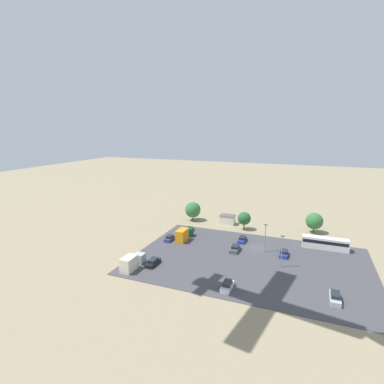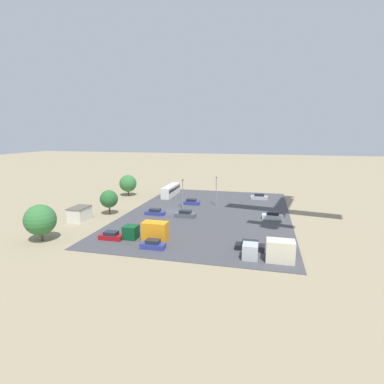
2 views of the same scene
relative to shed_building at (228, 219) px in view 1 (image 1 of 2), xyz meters
name	(u,v)px [view 1 (image 1 of 2)]	position (x,y,z in m)	size (l,w,h in m)	color
ground_plane	(256,248)	(-12.38, 16.95, -1.53)	(400.00, 400.00, 0.00)	gray
parking_lot_surface	(249,261)	(-12.38, 25.74, -1.49)	(55.00, 37.05, 0.08)	#424247
shed_building	(228,219)	(0.00, 0.00, 0.00)	(4.91, 3.42, 3.05)	silver
bus	(325,243)	(-29.43, 11.14, 0.21)	(11.51, 2.50, 3.08)	silver
parked_car_0	(189,230)	(8.95, 12.25, -0.85)	(1.91, 4.18, 1.45)	maroon
parked_car_1	(242,239)	(-8.09, 14.11, -0.86)	(1.81, 4.53, 1.43)	navy
parked_car_2	(335,298)	(-30.45, 37.08, -0.77)	(1.84, 4.72, 1.64)	#ADB2B7
parked_car_3	(235,249)	(-7.84, 21.39, -0.79)	(1.95, 4.62, 1.60)	#4C5156
parked_car_4	(284,253)	(-19.82, 19.85, -0.81)	(1.93, 4.39, 1.53)	navy
parked_car_5	(170,238)	(11.24, 20.99, -0.82)	(1.73, 4.03, 1.52)	navy
parked_car_6	(227,286)	(-10.91, 40.36, -0.76)	(1.82, 4.48, 1.65)	silver
parked_car_7	(153,262)	(7.99, 36.42, -0.82)	(1.79, 4.69, 1.52)	black
parked_truck_0	(132,262)	(11.54, 39.71, 0.03)	(2.45, 7.50, 3.24)	#ADB2B7
parked_truck_1	(184,234)	(7.76, 18.80, 0.10)	(2.36, 7.97, 3.39)	#0C4723
tree_near_shed	(244,218)	(-6.26, 3.59, 2.12)	(4.09, 4.09, 5.70)	brown
tree_apron_mid	(314,221)	(-26.66, -1.37, 2.19)	(5.07, 5.07, 6.26)	brown
tree_apron_far	(193,210)	(12.24, 0.64, 2.26)	(5.38, 5.38, 6.49)	brown
light_pole_lot_centre	(282,250)	(-19.78, 26.40, 2.76)	(0.90, 0.28, 7.57)	gray
light_pole_lot_edge	(265,236)	(-14.94, 18.86, 2.65)	(0.90, 0.28, 7.35)	gray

